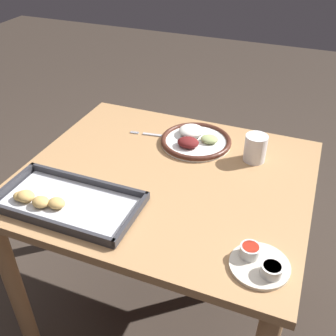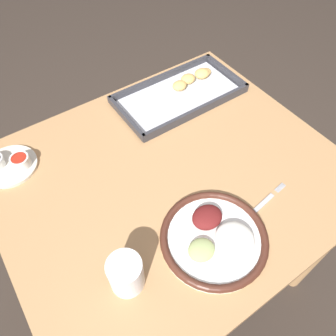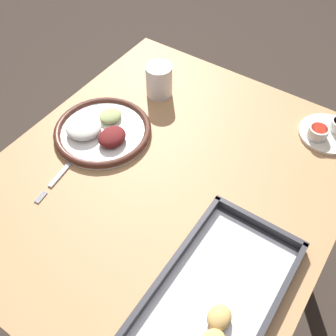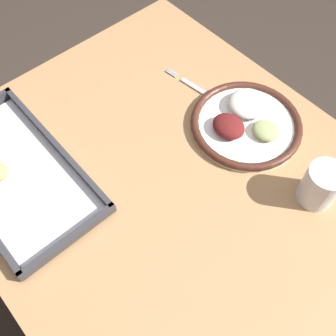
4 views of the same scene
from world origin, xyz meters
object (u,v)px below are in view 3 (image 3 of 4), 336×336
drinking_cup (159,80)px  baking_tray (210,311)px  dinner_plate (101,131)px  saucer_plate (328,131)px  fork (64,171)px

drinking_cup → baking_tray: bearing=43.2°
dinner_plate → saucer_plate: 0.62m
baking_tray → drinking_cup: (-0.49, -0.46, 0.04)m
dinner_plate → drinking_cup: drinking_cup is taller
dinner_plate → saucer_plate: (-0.35, 0.52, 0.00)m
dinner_plate → drinking_cup: (-0.23, 0.03, 0.04)m
baking_tray → drinking_cup: 0.68m
saucer_plate → fork: bearing=-45.6°
dinner_plate → baking_tray: size_ratio=0.62×
fork → baking_tray: bearing=70.4°
fork → dinner_plate: bearing=174.1°
fork → baking_tray: size_ratio=0.45×
saucer_plate → drinking_cup: 0.50m
baking_tray → saucer_plate: bearing=178.0°
dinner_plate → saucer_plate: dinner_plate is taller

